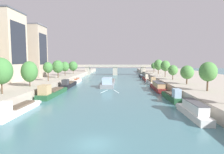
{
  "coord_description": "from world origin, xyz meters",
  "views": [
    {
      "loc": [
        2.83,
        -20.68,
        9.55
      ],
      "look_at": [
        0.0,
        49.07,
        3.2
      ],
      "focal_mm": 30.34,
      "sensor_mm": 36.0,
      "label": 1
    }
  ],
  "objects_px": {
    "tree_left_by_lamp": "(1,71)",
    "tree_right_past_mid": "(154,66)",
    "moored_boat_left_end": "(17,109)",
    "moored_boat_right_second": "(172,96)",
    "tree_left_far": "(73,66)",
    "tree_right_end_of_row": "(158,65)",
    "moored_boat_left_far": "(77,81)",
    "bridge_far": "(115,68)",
    "tree_left_second": "(65,66)",
    "moored_boat_right_upstream": "(158,87)",
    "tree_left_nearest": "(48,68)",
    "moored_boat_left_midway": "(52,92)",
    "moored_boat_right_far": "(142,76)",
    "barge_midriver": "(108,82)",
    "tree_right_distant": "(187,72)",
    "moored_boat_right_lone": "(146,78)",
    "tree_right_far": "(165,66)",
    "tree_left_end_of_row": "(29,72)",
    "moored_boat_left_upstream": "(69,84)",
    "tree_right_by_lamp": "(208,72)",
    "moored_boat_right_gap_after": "(193,110)",
    "tree_left_third": "(58,67)",
    "tree_right_third": "(173,70)",
    "moored_boat_right_downstream": "(151,82)"
  },
  "relations": [
    {
      "from": "tree_left_far",
      "to": "tree_right_end_of_row",
      "type": "height_order",
      "value": "tree_right_end_of_row"
    },
    {
      "from": "moored_boat_left_upstream",
      "to": "moored_boat_right_lone",
      "type": "bearing_deg",
      "value": 37.13
    },
    {
      "from": "moored_boat_right_upstream",
      "to": "tree_left_end_of_row",
      "type": "height_order",
      "value": "tree_left_end_of_row"
    },
    {
      "from": "moored_boat_left_end",
      "to": "moored_boat_right_second",
      "type": "relative_size",
      "value": 1.18
    },
    {
      "from": "tree_right_by_lamp",
      "to": "tree_left_third",
      "type": "bearing_deg",
      "value": 146.05
    },
    {
      "from": "tree_left_nearest",
      "to": "tree_right_by_lamp",
      "type": "relative_size",
      "value": 0.96
    },
    {
      "from": "tree_right_third",
      "to": "bridge_far",
      "type": "xyz_separation_m",
      "value": [
        -22.27,
        49.42,
        -1.68
      ]
    },
    {
      "from": "moored_boat_left_far",
      "to": "moored_boat_right_lone",
      "type": "bearing_deg",
      "value": 16.62
    },
    {
      "from": "moored_boat_right_gap_after",
      "to": "tree_left_nearest",
      "type": "bearing_deg",
      "value": 139.15
    },
    {
      "from": "tree_left_third",
      "to": "tree_right_by_lamp",
      "type": "bearing_deg",
      "value": -33.95
    },
    {
      "from": "barge_midriver",
      "to": "tree_right_distant",
      "type": "distance_m",
      "value": 28.65
    },
    {
      "from": "moored_boat_right_upstream",
      "to": "moored_boat_right_far",
      "type": "xyz_separation_m",
      "value": [
        -0.02,
        43.87,
        -0.58
      ]
    },
    {
      "from": "tree_right_by_lamp",
      "to": "tree_right_past_mid",
      "type": "xyz_separation_m",
      "value": [
        -0.72,
        64.52,
        -0.69
      ]
    },
    {
      "from": "tree_left_third",
      "to": "tree_left_far",
      "type": "relative_size",
      "value": 1.09
    },
    {
      "from": "moored_boat_left_far",
      "to": "bridge_far",
      "type": "relative_size",
      "value": 0.19
    },
    {
      "from": "moored_boat_right_downstream",
      "to": "tree_left_far",
      "type": "bearing_deg",
      "value": 149.14
    },
    {
      "from": "moored_boat_left_midway",
      "to": "moored_boat_right_far",
      "type": "relative_size",
      "value": 1.27
    },
    {
      "from": "moored_boat_left_upstream",
      "to": "tree_right_distant",
      "type": "relative_size",
      "value": 2.49
    },
    {
      "from": "tree_right_by_lamp",
      "to": "tree_right_third",
      "type": "xyz_separation_m",
      "value": [
        -0.82,
        25.63,
        -1.04
      ]
    },
    {
      "from": "tree_left_third",
      "to": "tree_right_distant",
      "type": "height_order",
      "value": "tree_left_third"
    },
    {
      "from": "tree_right_past_mid",
      "to": "barge_midriver",
      "type": "bearing_deg",
      "value": -122.36
    },
    {
      "from": "tree_left_far",
      "to": "tree_right_past_mid",
      "type": "relative_size",
      "value": 1.16
    },
    {
      "from": "moored_boat_right_second",
      "to": "tree_left_far",
      "type": "height_order",
      "value": "tree_left_far"
    },
    {
      "from": "tree_left_by_lamp",
      "to": "moored_boat_right_far",
      "type": "bearing_deg",
      "value": 60.33
    },
    {
      "from": "moored_boat_left_midway",
      "to": "tree_left_by_lamp",
      "type": "height_order",
      "value": "tree_left_by_lamp"
    },
    {
      "from": "moored_boat_right_downstream",
      "to": "tree_left_far",
      "type": "xyz_separation_m",
      "value": [
        -36.69,
        21.92,
        5.44
      ]
    },
    {
      "from": "tree_left_nearest",
      "to": "tree_right_by_lamp",
      "type": "distance_m",
      "value": 48.44
    },
    {
      "from": "moored_boat_right_upstream",
      "to": "moored_boat_right_lone",
      "type": "relative_size",
      "value": 1.27
    },
    {
      "from": "moored_boat_right_second",
      "to": "tree_left_far",
      "type": "distance_m",
      "value": 64.11
    },
    {
      "from": "moored_boat_right_gap_after",
      "to": "moored_boat_right_lone",
      "type": "height_order",
      "value": "moored_boat_right_lone"
    },
    {
      "from": "moored_boat_right_upstream",
      "to": "tree_left_nearest",
      "type": "distance_m",
      "value": 37.07
    },
    {
      "from": "barge_midriver",
      "to": "tree_right_distant",
      "type": "height_order",
      "value": "tree_right_distant"
    },
    {
      "from": "tree_left_far",
      "to": "tree_right_past_mid",
      "type": "height_order",
      "value": "tree_left_far"
    },
    {
      "from": "barge_midriver",
      "to": "tree_left_far",
      "type": "relative_size",
      "value": 3.64
    },
    {
      "from": "tree_left_by_lamp",
      "to": "tree_right_past_mid",
      "type": "height_order",
      "value": "tree_left_by_lamp"
    },
    {
      "from": "tree_left_second",
      "to": "tree_right_third",
      "type": "height_order",
      "value": "tree_left_second"
    },
    {
      "from": "moored_boat_right_downstream",
      "to": "tree_right_by_lamp",
      "type": "height_order",
      "value": "tree_right_by_lamp"
    },
    {
      "from": "moored_boat_right_gap_after",
      "to": "tree_left_far",
      "type": "distance_m",
      "value": 75.28
    },
    {
      "from": "tree_left_second",
      "to": "tree_right_far",
      "type": "distance_m",
      "value": 44.35
    },
    {
      "from": "tree_left_end_of_row",
      "to": "tree_right_distant",
      "type": "relative_size",
      "value": 1.23
    },
    {
      "from": "tree_left_second",
      "to": "bridge_far",
      "type": "height_order",
      "value": "tree_left_second"
    },
    {
      "from": "moored_boat_left_far",
      "to": "tree_left_second",
      "type": "bearing_deg",
      "value": 141.0
    },
    {
      "from": "tree_left_by_lamp",
      "to": "tree_right_end_of_row",
      "type": "relative_size",
      "value": 1.04
    },
    {
      "from": "tree_left_by_lamp",
      "to": "tree_left_nearest",
      "type": "distance_m",
      "value": 24.47
    },
    {
      "from": "moored_boat_right_far",
      "to": "tree_right_end_of_row",
      "type": "height_order",
      "value": "tree_right_end_of_row"
    },
    {
      "from": "moored_boat_right_lone",
      "to": "tree_left_far",
      "type": "bearing_deg",
      "value": 166.38
    },
    {
      "from": "moored_boat_left_far",
      "to": "tree_left_end_of_row",
      "type": "bearing_deg",
      "value": -102.14
    },
    {
      "from": "moored_boat_left_upstream",
      "to": "tree_right_by_lamp",
      "type": "bearing_deg",
      "value": -29.12
    },
    {
      "from": "tree_right_end_of_row",
      "to": "tree_left_by_lamp",
      "type": "bearing_deg",
      "value": -127.61
    },
    {
      "from": "tree_right_past_mid",
      "to": "moored_boat_left_midway",
      "type": "bearing_deg",
      "value": -122.16
    }
  ]
}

